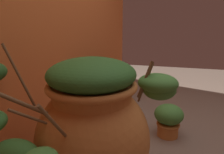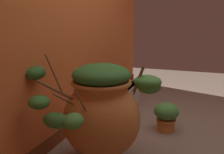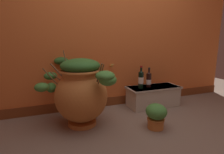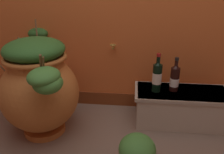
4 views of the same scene
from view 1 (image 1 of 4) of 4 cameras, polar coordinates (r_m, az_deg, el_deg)
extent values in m
plane|color=#7A6656|center=(1.84, 21.21, -18.92)|extent=(7.00, 7.00, 0.00)
cube|color=brown|center=(2.00, -12.49, -13.07)|extent=(4.40, 0.02, 0.14)
cylinder|color=#B28433|center=(1.75, -12.95, 2.99)|extent=(0.02, 0.10, 0.02)
torus|color=#B28433|center=(1.72, -11.55, 3.89)|extent=(0.06, 0.06, 0.01)
ellipsoid|color=#C17033|center=(1.19, -5.35, -16.80)|extent=(0.63, 0.63, 0.63)
cylinder|color=#C17033|center=(1.07, -5.67, -4.66)|extent=(0.42, 0.42, 0.08)
torus|color=#C17033|center=(1.06, -5.73, -2.49)|extent=(0.48, 0.48, 0.04)
cylinder|color=brown|center=(1.12, -24.88, 0.26)|extent=(0.05, 0.13, 0.33)
cylinder|color=brown|center=(0.82, -15.81, -12.85)|extent=(0.18, 0.02, 0.23)
cylinder|color=brown|center=(0.97, -21.21, -11.03)|extent=(0.16, 0.13, 0.15)
ellipsoid|color=#387A33|center=(1.01, -25.48, -18.92)|extent=(0.13, 0.21, 0.12)
cylinder|color=brown|center=(1.14, 9.40, -0.71)|extent=(0.06, 0.08, 0.21)
ellipsoid|color=#428438|center=(1.18, 12.89, -1.68)|extent=(0.20, 0.23, 0.11)
cylinder|color=brown|center=(1.16, 9.54, -1.53)|extent=(0.06, 0.08, 0.23)
ellipsoid|color=#428438|center=(1.22, 13.25, -3.32)|extent=(0.19, 0.20, 0.13)
cylinder|color=brown|center=(1.01, -24.93, -6.51)|extent=(0.18, 0.24, 0.20)
ellipsoid|color=#2D6628|center=(1.04, -5.81, 0.85)|extent=(0.46, 0.46, 0.17)
cube|color=beige|center=(2.37, -0.47, -5.94)|extent=(0.79, 0.35, 0.31)
cube|color=#AEA592|center=(2.33, -0.48, -2.66)|extent=(0.84, 0.37, 0.03)
cylinder|color=black|center=(2.07, -2.02, -0.89)|extent=(0.08, 0.08, 0.24)
cone|color=black|center=(2.04, -2.06, 2.81)|extent=(0.08, 0.08, 0.04)
cylinder|color=black|center=(2.03, -2.07, 3.80)|extent=(0.03, 0.03, 0.10)
cylinder|color=maroon|center=(2.02, -2.08, 4.84)|extent=(0.04, 0.04, 0.02)
cylinder|color=white|center=(2.07, -2.02, -0.84)|extent=(0.08, 0.08, 0.10)
cylinder|color=black|center=(2.23, -1.53, -0.24)|extent=(0.08, 0.08, 0.21)
cone|color=black|center=(2.20, -1.55, 2.77)|extent=(0.08, 0.08, 0.04)
cylinder|color=black|center=(2.19, -1.55, 3.62)|extent=(0.03, 0.03, 0.09)
cylinder|color=black|center=(2.19, -1.56, 4.51)|extent=(0.03, 0.03, 0.02)
cylinder|color=silver|center=(2.23, -1.52, -0.86)|extent=(0.08, 0.08, 0.07)
cylinder|color=#C17033|center=(1.96, 15.55, -14.06)|extent=(0.19, 0.19, 0.13)
torus|color=#B2672E|center=(1.94, 15.65, -12.73)|extent=(0.21, 0.21, 0.02)
ellipsoid|color=#428438|center=(1.90, 15.84, -10.15)|extent=(0.24, 0.26, 0.18)
camera|label=2|loc=(1.11, 174.84, -3.06)|focal=44.09mm
camera|label=3|loc=(1.78, 88.61, 1.66)|focal=28.78mm
camera|label=4|loc=(2.07, 53.41, 15.01)|focal=36.01mm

